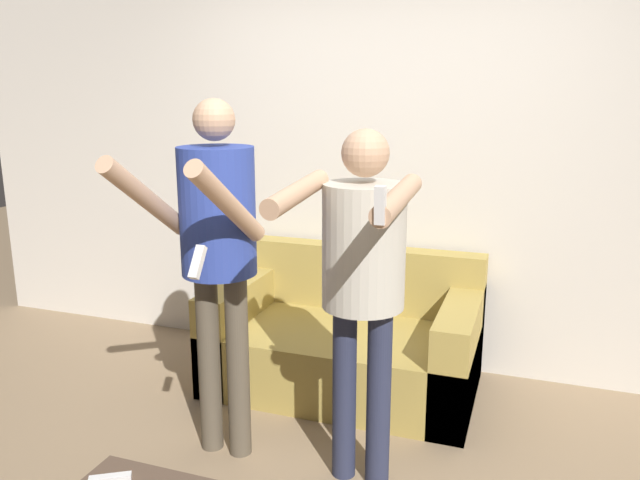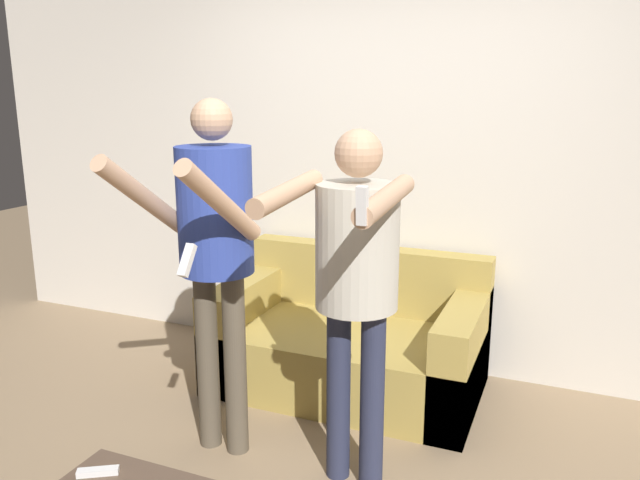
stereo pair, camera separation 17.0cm
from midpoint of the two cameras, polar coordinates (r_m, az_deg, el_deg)
The scene contains 5 objects.
wall_back at distance 3.99m, azimuth 8.76°, elevation 7.33°, with size 6.40×0.06×2.70m.
couch at distance 3.86m, azimuth 4.02°, elevation -9.41°, with size 1.57×0.90×0.80m.
person_standing_left at distance 2.94m, azimuth -8.04°, elevation 0.30°, with size 0.47×0.75×1.74m.
person_standing_right at distance 2.68m, azimuth 5.10°, elevation -2.51°, with size 0.48×0.73×1.62m.
remote_far at distance 2.57m, azimuth -17.77°, elevation -19.55°, with size 0.15×0.11×0.02m.
Camera 2 is at (1.03, -2.18, 1.77)m, focal length 35.00 mm.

